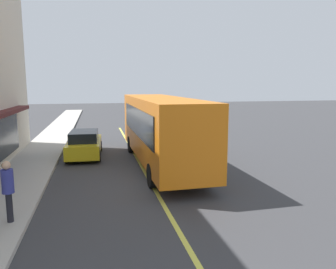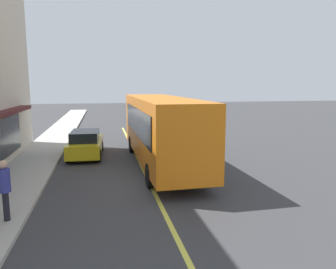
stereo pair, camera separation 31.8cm
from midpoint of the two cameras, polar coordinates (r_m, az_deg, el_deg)
name	(u,v)px [view 1 (the left image)]	position (r m, az deg, el deg)	size (l,w,h in m)	color
ground	(151,183)	(13.81, -3.65, -8.66)	(120.00, 120.00, 0.00)	#38383A
sidewalk	(11,191)	(14.07, -26.76, -8.97)	(80.00, 2.49, 0.15)	#B2ADA3
lane_centre_stripe	(151,183)	(13.81, -3.65, -8.65)	(36.00, 0.16, 0.01)	#D8D14C
bus	(161,127)	(16.47, -1.89, 1.30)	(11.17, 2.73, 3.50)	orange
car_yellow	(85,144)	(19.21, -15.07, -1.67)	(4.38, 2.02, 1.52)	yellow
pedestrian_by_curb	(8,185)	(10.58, -27.37, -8.05)	(0.34, 0.34, 1.84)	black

